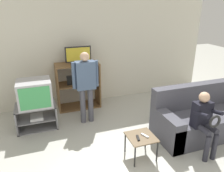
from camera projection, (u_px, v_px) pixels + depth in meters
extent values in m
cube|color=silver|center=(86.00, 50.00, 5.22)|extent=(6.40, 0.06, 2.60)
cube|color=slate|center=(38.00, 126.00, 4.46)|extent=(0.77, 0.53, 0.02)
cube|color=slate|center=(37.00, 117.00, 4.38)|extent=(0.74, 0.53, 0.02)
cube|color=slate|center=(35.00, 105.00, 4.29)|extent=(0.77, 0.53, 0.02)
cube|color=slate|center=(17.00, 119.00, 4.26)|extent=(0.03, 0.53, 0.49)
cube|color=slate|center=(56.00, 113.00, 4.49)|extent=(0.03, 0.53, 0.49)
cube|color=silver|center=(37.00, 117.00, 4.31)|extent=(0.24, 0.28, 0.05)
cube|color=#B2B2B7|center=(35.00, 93.00, 4.20)|extent=(0.62, 0.54, 0.51)
cube|color=#3FA559|center=(35.00, 98.00, 3.97)|extent=(0.54, 0.01, 0.43)
cube|color=brown|center=(58.00, 88.00, 4.98)|extent=(0.03, 0.47, 1.08)
cube|color=brown|center=(98.00, 83.00, 5.28)|extent=(0.03, 0.47, 1.08)
cube|color=brown|center=(79.00, 106.00, 5.32)|extent=(0.92, 0.47, 0.03)
cube|color=brown|center=(78.00, 84.00, 5.11)|extent=(0.92, 0.47, 0.03)
cube|color=brown|center=(77.00, 64.00, 4.94)|extent=(0.92, 0.47, 0.03)
cube|color=black|center=(71.00, 80.00, 4.95)|extent=(0.18, 0.04, 0.22)
cube|color=black|center=(79.00, 63.00, 4.93)|extent=(0.20, 0.20, 0.04)
cube|color=black|center=(78.00, 54.00, 4.86)|extent=(0.58, 0.04, 0.35)
cube|color=yellow|center=(78.00, 54.00, 4.84)|extent=(0.53, 0.01, 0.30)
cube|color=brown|center=(141.00, 137.00, 3.46)|extent=(0.43, 0.43, 0.02)
cylinder|color=black|center=(135.00, 157.00, 3.30)|extent=(0.02, 0.02, 0.37)
cylinder|color=black|center=(157.00, 152.00, 3.42)|extent=(0.02, 0.02, 0.37)
cylinder|color=black|center=(125.00, 143.00, 3.64)|extent=(0.02, 0.02, 0.37)
cylinder|color=black|center=(146.00, 138.00, 3.76)|extent=(0.02, 0.02, 0.37)
cube|color=black|center=(138.00, 138.00, 3.40)|extent=(0.07, 0.15, 0.02)
cube|color=silver|center=(145.00, 136.00, 3.46)|extent=(0.09, 0.15, 0.02)
cube|color=#4C4C56|center=(204.00, 123.00, 4.15)|extent=(1.91, 0.83, 0.45)
cube|color=#4C4C56|center=(197.00, 95.00, 4.26)|extent=(1.91, 0.20, 0.46)
cube|color=#4C4C56|center=(166.00, 128.00, 3.86)|extent=(0.22, 0.83, 0.57)
cylinder|color=#4C4C56|center=(83.00, 106.00, 4.50)|extent=(0.11, 0.11, 0.75)
cylinder|color=#4C4C56|center=(91.00, 105.00, 4.55)|extent=(0.11, 0.11, 0.75)
cube|color=#475B7A|center=(85.00, 75.00, 4.29)|extent=(0.38, 0.20, 0.56)
cylinder|color=#475B7A|center=(74.00, 76.00, 4.22)|extent=(0.08, 0.08, 0.53)
cylinder|color=#475B7A|center=(97.00, 73.00, 4.36)|extent=(0.08, 0.08, 0.53)
sphere|color=#DBAD89|center=(85.00, 57.00, 4.16)|extent=(0.18, 0.18, 0.18)
cylinder|color=#2D2D38|center=(207.00, 149.00, 3.41)|extent=(0.08, 0.08, 0.45)
cylinder|color=#2D2D38|center=(214.00, 147.00, 3.46)|extent=(0.08, 0.08, 0.45)
cylinder|color=#2D2D38|center=(203.00, 129.00, 3.44)|extent=(0.09, 0.30, 0.09)
cylinder|color=#2D2D38|center=(210.00, 127.00, 3.49)|extent=(0.09, 0.30, 0.09)
cube|color=black|center=(202.00, 114.00, 3.54)|extent=(0.30, 0.17, 0.44)
cylinder|color=black|center=(201.00, 114.00, 3.35)|extent=(0.06, 0.31, 0.14)
cylinder|color=black|center=(215.00, 112.00, 3.44)|extent=(0.06, 0.31, 0.14)
sphere|color=#DBAD89|center=(204.00, 97.00, 3.43)|extent=(0.17, 0.17, 0.17)
torus|color=black|center=(215.00, 122.00, 3.28)|extent=(0.21, 0.04, 0.21)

